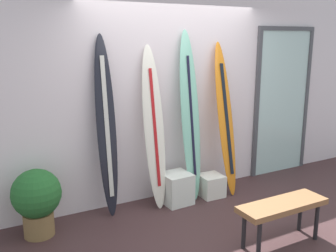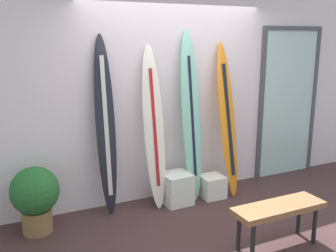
{
  "view_description": "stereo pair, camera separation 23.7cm",
  "coord_description": "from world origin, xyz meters",
  "px_view_note": "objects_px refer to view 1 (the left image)",
  "views": [
    {
      "loc": [
        -2.4,
        -3.09,
        2.08
      ],
      "look_at": [
        -0.22,
        0.95,
        1.02
      ],
      "focal_mm": 40.57,
      "sensor_mm": 36.0,
      "label": 1
    },
    {
      "loc": [
        -2.18,
        -3.2,
        2.08
      ],
      "look_at": [
        -0.22,
        0.95,
        1.02
      ],
      "focal_mm": 40.57,
      "sensor_mm": 36.0,
      "label": 2
    }
  ],
  "objects_px": {
    "surfboard_charcoal": "(106,129)",
    "display_block_left": "(211,185)",
    "potted_plant": "(37,198)",
    "surfboard_seafoam": "(190,117)",
    "surfboard_ivory": "(154,129)",
    "glass_door": "(282,99)",
    "surfboard_sunset": "(225,120)",
    "bench": "(282,208)",
    "display_block_center": "(176,188)"
  },
  "relations": [
    {
      "from": "surfboard_ivory",
      "to": "glass_door",
      "type": "relative_size",
      "value": 0.89
    },
    {
      "from": "surfboard_ivory",
      "to": "surfboard_sunset",
      "type": "xyz_separation_m",
      "value": [
        1.04,
        -0.06,
        0.02
      ]
    },
    {
      "from": "potted_plant",
      "to": "surfboard_seafoam",
      "type": "bearing_deg",
      "value": 3.62
    },
    {
      "from": "glass_door",
      "to": "display_block_left",
      "type": "bearing_deg",
      "value": -168.11
    },
    {
      "from": "surfboard_charcoal",
      "to": "bench",
      "type": "height_order",
      "value": "surfboard_charcoal"
    },
    {
      "from": "display_block_center",
      "to": "surfboard_seafoam",
      "type": "bearing_deg",
      "value": 22.71
    },
    {
      "from": "surfboard_ivory",
      "to": "bench",
      "type": "distance_m",
      "value": 1.76
    },
    {
      "from": "surfboard_seafoam",
      "to": "surfboard_ivory",
      "type": "bearing_deg",
      "value": -179.31
    },
    {
      "from": "display_block_left",
      "to": "bench",
      "type": "bearing_deg",
      "value": -92.93
    },
    {
      "from": "surfboard_charcoal",
      "to": "surfboard_sunset",
      "type": "xyz_separation_m",
      "value": [
        1.64,
        -0.1,
        -0.04
      ]
    },
    {
      "from": "surfboard_sunset",
      "to": "bench",
      "type": "bearing_deg",
      "value": -102.9
    },
    {
      "from": "glass_door",
      "to": "surfboard_ivory",
      "type": "bearing_deg",
      "value": -175.25
    },
    {
      "from": "surfboard_seafoam",
      "to": "potted_plant",
      "type": "distance_m",
      "value": 2.09
    },
    {
      "from": "surfboard_ivory",
      "to": "display_block_left",
      "type": "height_order",
      "value": "surfboard_ivory"
    },
    {
      "from": "surfboard_seafoam",
      "to": "display_block_center",
      "type": "relative_size",
      "value": 5.51
    },
    {
      "from": "surfboard_ivory",
      "to": "bench",
      "type": "height_order",
      "value": "surfboard_ivory"
    },
    {
      "from": "surfboard_sunset",
      "to": "bench",
      "type": "xyz_separation_m",
      "value": [
        -0.33,
        -1.43,
        -0.61
      ]
    },
    {
      "from": "surfboard_seafoam",
      "to": "bench",
      "type": "bearing_deg",
      "value": -82.82
    },
    {
      "from": "surfboard_charcoal",
      "to": "display_block_left",
      "type": "xyz_separation_m",
      "value": [
        1.38,
        -0.17,
        -0.91
      ]
    },
    {
      "from": "surfboard_sunset",
      "to": "potted_plant",
      "type": "distance_m",
      "value": 2.56
    },
    {
      "from": "surfboard_seafoam",
      "to": "display_block_left",
      "type": "relative_size",
      "value": 7.01
    },
    {
      "from": "glass_door",
      "to": "surfboard_seafoam",
      "type": "bearing_deg",
      "value": -174.05
    },
    {
      "from": "glass_door",
      "to": "bench",
      "type": "distance_m",
      "value": 2.44
    },
    {
      "from": "surfboard_seafoam",
      "to": "surfboard_sunset",
      "type": "bearing_deg",
      "value": -7.23
    },
    {
      "from": "bench",
      "to": "surfboard_ivory",
      "type": "bearing_deg",
      "value": 115.67
    },
    {
      "from": "bench",
      "to": "surfboard_seafoam",
      "type": "bearing_deg",
      "value": 97.18
    },
    {
      "from": "surfboard_sunset",
      "to": "potted_plant",
      "type": "bearing_deg",
      "value": -178.63
    },
    {
      "from": "bench",
      "to": "surfboard_sunset",
      "type": "bearing_deg",
      "value": 77.1
    },
    {
      "from": "surfboard_charcoal",
      "to": "display_block_left",
      "type": "height_order",
      "value": "surfboard_charcoal"
    },
    {
      "from": "surfboard_charcoal",
      "to": "surfboard_seafoam",
      "type": "bearing_deg",
      "value": -1.93
    },
    {
      "from": "surfboard_seafoam",
      "to": "glass_door",
      "type": "xyz_separation_m",
      "value": [
        1.78,
        0.19,
        0.07
      ]
    },
    {
      "from": "bench",
      "to": "potted_plant",
      "type": "bearing_deg",
      "value": 147.7
    },
    {
      "from": "display_block_left",
      "to": "surfboard_seafoam",
      "type": "bearing_deg",
      "value": 152.36
    },
    {
      "from": "surfboard_ivory",
      "to": "potted_plant",
      "type": "distance_m",
      "value": 1.56
    },
    {
      "from": "potted_plant",
      "to": "bench",
      "type": "height_order",
      "value": "potted_plant"
    },
    {
      "from": "display_block_left",
      "to": "bench",
      "type": "distance_m",
      "value": 1.39
    },
    {
      "from": "surfboard_charcoal",
      "to": "surfboard_sunset",
      "type": "bearing_deg",
      "value": -3.6
    },
    {
      "from": "surfboard_charcoal",
      "to": "display_block_left",
      "type": "relative_size",
      "value": 6.84
    },
    {
      "from": "glass_door",
      "to": "potted_plant",
      "type": "xyz_separation_m",
      "value": [
        -3.76,
        -0.31,
        -0.73
      ]
    },
    {
      "from": "surfboard_seafoam",
      "to": "glass_door",
      "type": "distance_m",
      "value": 1.79
    },
    {
      "from": "potted_plant",
      "to": "bench",
      "type": "bearing_deg",
      "value": -32.3
    },
    {
      "from": "surfboard_ivory",
      "to": "surfboard_seafoam",
      "type": "distance_m",
      "value": 0.54
    },
    {
      "from": "surfboard_seafoam",
      "to": "glass_door",
      "type": "relative_size",
      "value": 0.98
    },
    {
      "from": "surfboard_ivory",
      "to": "surfboard_sunset",
      "type": "distance_m",
      "value": 1.05
    },
    {
      "from": "display_block_center",
      "to": "potted_plant",
      "type": "xyz_separation_m",
      "value": [
        -1.72,
        -0.01,
        0.23
      ]
    },
    {
      "from": "surfboard_ivory",
      "to": "potted_plant",
      "type": "height_order",
      "value": "surfboard_ivory"
    },
    {
      "from": "surfboard_charcoal",
      "to": "potted_plant",
      "type": "relative_size",
      "value": 2.88
    },
    {
      "from": "surfboard_seafoam",
      "to": "glass_door",
      "type": "height_order",
      "value": "glass_door"
    },
    {
      "from": "surfboard_charcoal",
      "to": "potted_plant",
      "type": "xyz_separation_m",
      "value": [
        -0.86,
        -0.16,
        -0.63
      ]
    },
    {
      "from": "surfboard_charcoal",
      "to": "surfboard_seafoam",
      "type": "distance_m",
      "value": 1.13
    }
  ]
}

